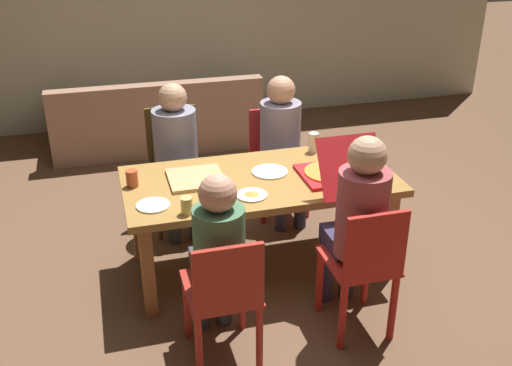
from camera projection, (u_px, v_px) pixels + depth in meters
The scene contains 20 objects.
ground_plane at pixel (260, 267), 4.41m from camera, with size 20.00×20.00×0.00m, color brown.
dining_table at pixel (260, 189), 4.13m from camera, with size 1.86×0.91×0.73m.
chair_0 at pixel (175, 160), 4.83m from camera, with size 0.43×0.45×0.96m.
person_0 at pixel (176, 146), 4.62m from camera, with size 0.34×0.49×1.21m.
chair_1 at pixel (277, 155), 5.05m from camera, with size 0.45×0.41×0.87m.
person_1 at pixel (282, 136), 4.83m from camera, with size 0.33×0.53×1.20m.
chair_2 at pixel (224, 295), 3.29m from camera, with size 0.40×0.46×0.88m.
person_2 at pixel (217, 249), 3.33m from camera, with size 0.29×0.48×1.18m.
chair_3 at pixel (364, 267), 3.55m from camera, with size 0.39×0.44×0.91m.
person_3 at pixel (358, 216), 3.54m from camera, with size 0.31×0.50×1.28m.
pizza_box_0 at pixel (334, 172), 4.05m from camera, with size 0.41×0.62×0.38m.
pizza_box_1 at pixel (196, 178), 4.06m from camera, with size 0.37×0.37×0.02m.
plate_0 at pixel (270, 172), 4.17m from camera, with size 0.25×0.25×0.01m.
plate_1 at pixel (153, 205), 3.72m from camera, with size 0.21×0.21×0.01m.
plate_2 at pixel (252, 195), 3.84m from camera, with size 0.20×0.20×0.03m.
drinking_glass_0 at pixel (187, 206), 3.61m from camera, with size 0.07×0.07×0.11m, color #E3C767.
drinking_glass_1 at pixel (345, 146), 4.46m from camera, with size 0.08×0.08×0.11m, color silver.
drinking_glass_2 at pixel (313, 142), 4.48m from camera, with size 0.07×0.07×0.15m, color silver.
drinking_glass_3 at pixel (132, 178), 3.95m from camera, with size 0.08×0.08×0.11m, color #BC4F2C.
couch at pixel (156, 121), 6.45m from camera, with size 2.18×0.88×0.77m.
Camera 1 is at (-1.01, -3.56, 2.48)m, focal length 41.88 mm.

